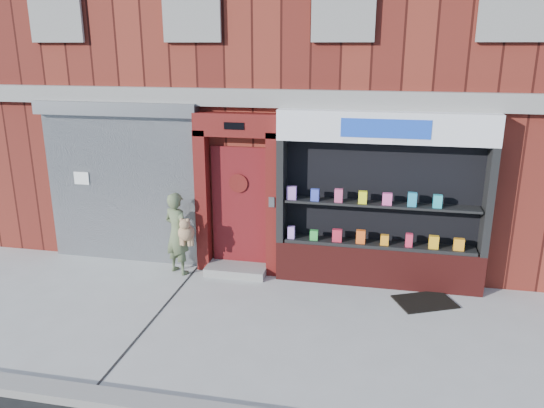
# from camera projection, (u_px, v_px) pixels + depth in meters

# --- Properties ---
(ground) EXTENTS (80.00, 80.00, 0.00)m
(ground) POSITION_uv_depth(u_px,v_px,m) (255.00, 324.00, 7.95)
(ground) COLOR #9E9E99
(ground) RESTS_ON ground
(building) EXTENTS (12.00, 8.16, 8.00)m
(building) POSITION_uv_depth(u_px,v_px,m) (313.00, 45.00, 12.41)
(building) COLOR #551913
(building) RESTS_ON ground
(shutter_bay) EXTENTS (3.10, 0.30, 3.04)m
(shutter_bay) POSITION_uv_depth(u_px,v_px,m) (121.00, 173.00, 9.84)
(shutter_bay) COLOR gray
(shutter_bay) RESTS_ON ground
(red_door_bay) EXTENTS (1.52, 0.58, 2.90)m
(red_door_bay) POSITION_uv_depth(u_px,v_px,m) (238.00, 195.00, 9.42)
(red_door_bay) COLOR #54100E
(red_door_bay) RESTS_ON ground
(pharmacy_bay) EXTENTS (3.50, 0.41, 3.00)m
(pharmacy_bay) POSITION_uv_depth(u_px,v_px,m) (380.00, 208.00, 8.91)
(pharmacy_bay) COLOR #551714
(pharmacy_bay) RESTS_ON ground
(woman) EXTENTS (0.71, 0.58, 1.52)m
(woman) POSITION_uv_depth(u_px,v_px,m) (178.00, 233.00, 9.51)
(woman) COLOR #536140
(woman) RESTS_ON ground
(doormat) EXTENTS (1.09, 0.96, 0.02)m
(doormat) POSITION_uv_depth(u_px,v_px,m) (425.00, 302.00, 8.60)
(doormat) COLOR black
(doormat) RESTS_ON ground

